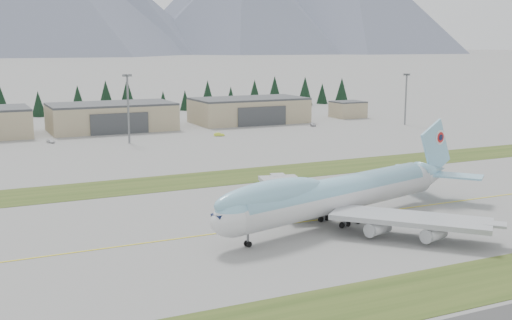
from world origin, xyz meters
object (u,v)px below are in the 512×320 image
hangar_right (249,110)px  service_vehicle_a (51,143)px  hangar_center (112,117)px  boeing_747_freighter (337,194)px  service_vehicle_c (313,126)px  service_vehicle_b (219,136)px

hangar_right → service_vehicle_a: hangar_right is taller
hangar_center → service_vehicle_a: bearing=-137.6°
boeing_747_freighter → service_vehicle_c: 148.65m
hangar_right → service_vehicle_b: bearing=-129.4°
boeing_747_freighter → service_vehicle_c: (71.21, 130.35, -5.80)m
hangar_right → service_vehicle_b: 44.32m
service_vehicle_a → service_vehicle_b: service_vehicle_a is taller
boeing_747_freighter → hangar_right: (52.55, 153.49, -0.41)m
boeing_747_freighter → service_vehicle_c: boeing_747_freighter is taller
service_vehicle_a → service_vehicle_c: service_vehicle_c is taller
service_vehicle_a → service_vehicle_b: size_ratio=0.98×
boeing_747_freighter → service_vehicle_a: (-34.41, 128.84, -5.80)m
service_vehicle_a → service_vehicle_c: size_ratio=0.84×
hangar_center → hangar_right: size_ratio=1.00×
service_vehicle_a → service_vehicle_c: 105.64m
hangar_center → hangar_right: 60.00m
boeing_747_freighter → service_vehicle_b: 122.16m
hangar_right → service_vehicle_c: bearing=-51.1°
hangar_right → service_vehicle_a: bearing=-164.2°
hangar_center → service_vehicle_c: hangar_center is taller
hangar_center → service_vehicle_a: 36.93m
service_vehicle_c → hangar_right: bearing=149.3°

